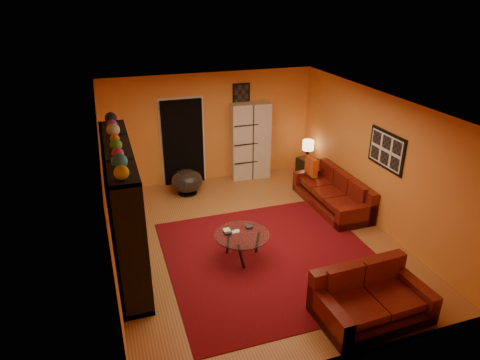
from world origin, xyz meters
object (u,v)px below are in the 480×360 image
object	(u,v)px
coffee_table	(242,237)
side_table	(307,168)
loveseat	(369,297)
storage_cabinet	(250,141)
bowl_chair	(187,181)
sofa	(335,194)
entertainment_unit	(124,207)
table_lamp	(308,146)
tv	(127,208)

from	to	relation	value
coffee_table	side_table	xyz separation A→B (m)	(2.65, 2.86, -0.19)
loveseat	storage_cabinet	xyz separation A→B (m)	(0.04, 5.21, 0.65)
bowl_chair	side_table	world-z (taller)	bowl_chair
sofa	storage_cabinet	xyz separation A→B (m)	(-1.21, 2.07, 0.65)
sofa	entertainment_unit	bearing A→B (deg)	-171.09
bowl_chair	loveseat	bearing A→B (deg)	-70.78
coffee_table	storage_cabinet	bearing A→B (deg)	68.32
bowl_chair	side_table	distance (m)	3.02
side_table	sofa	bearing A→B (deg)	-94.12
storage_cabinet	coffee_table	bearing A→B (deg)	-107.41
table_lamp	loveseat	bearing A→B (deg)	-106.13
storage_cabinet	side_table	bearing A→B (deg)	-15.36
table_lamp	storage_cabinet	bearing A→B (deg)	160.37
sofa	storage_cabinet	bearing A→B (deg)	119.88
bowl_chair	table_lamp	world-z (taller)	table_lamp
tv	loveseat	xyz separation A→B (m)	(3.10, -2.50, -0.71)
sofa	tv	bearing A→B (deg)	-172.03
side_table	coffee_table	bearing A→B (deg)	-132.87
table_lamp	sofa	bearing A→B (deg)	-94.12
sofa	bowl_chair	size ratio (longest dim) A/B	2.97
tv	entertainment_unit	bearing A→B (deg)	148.57
entertainment_unit	tv	xyz separation A→B (m)	(0.05, 0.08, -0.05)
loveseat	coffee_table	xyz separation A→B (m)	(-1.28, 1.88, 0.15)
sofa	coffee_table	xyz separation A→B (m)	(-2.54, -1.26, 0.15)
side_table	bowl_chair	bearing A→B (deg)	-179.92
entertainment_unit	sofa	bearing A→B (deg)	9.36
storage_cabinet	bowl_chair	xyz separation A→B (m)	(-1.69, -0.48, -0.63)
loveseat	coffee_table	distance (m)	2.28
bowl_chair	side_table	xyz separation A→B (m)	(3.02, 0.00, -0.06)
tv	storage_cabinet	size ratio (longest dim) A/B	0.51
coffee_table	table_lamp	size ratio (longest dim) A/B	2.08
tv	bowl_chair	bearing A→B (deg)	-32.96
sofa	loveseat	world-z (taller)	same
entertainment_unit	sofa	distance (m)	4.53
entertainment_unit	loveseat	distance (m)	4.05
loveseat	bowl_chair	bearing A→B (deg)	16.79
storage_cabinet	table_lamp	xyz separation A→B (m)	(1.33, -0.47, -0.11)
storage_cabinet	bowl_chair	world-z (taller)	storage_cabinet
tv	loveseat	size ratio (longest dim) A/B	0.59
storage_cabinet	side_table	world-z (taller)	storage_cabinet
sofa	bowl_chair	distance (m)	3.32
coffee_table	table_lamp	xyz separation A→B (m)	(2.65, 2.86, 0.39)
sofa	loveseat	distance (m)	3.38
tv	table_lamp	distance (m)	5.01
tv	storage_cabinet	bearing A→B (deg)	-49.18
sofa	bowl_chair	world-z (taller)	sofa
sofa	side_table	distance (m)	1.60
entertainment_unit	storage_cabinet	world-z (taller)	entertainment_unit
coffee_table	storage_cabinet	size ratio (longest dim) A/B	0.51
coffee_table	side_table	world-z (taller)	side_table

